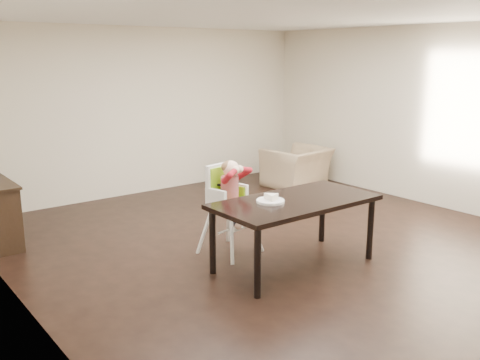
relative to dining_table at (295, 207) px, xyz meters
The scene contains 6 objects.
ground 0.87m from the dining_table, 48.23° to the left, with size 7.00×7.00×0.00m, color black.
room_walls 1.31m from the dining_table, 48.23° to the left, with size 6.02×7.02×2.71m.
dining_table is the anchor object (origin of this frame).
high_chair 0.84m from the dining_table, 112.04° to the left, with size 0.54×0.54×1.09m.
plate 0.31m from the dining_table, 163.83° to the left, with size 0.32×0.32×0.08m.
armchair 3.71m from the dining_table, 46.05° to the left, with size 1.03×0.67×0.90m, color tan.
Camera 1 is at (-4.19, -4.41, 2.25)m, focal length 40.00 mm.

